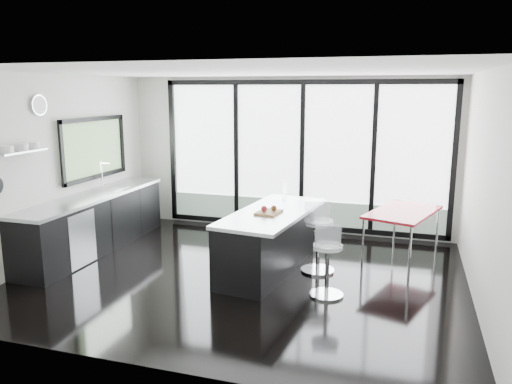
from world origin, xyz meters
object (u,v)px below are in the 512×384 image
(island, at_px, (268,240))
(red_table, at_px, (402,235))
(bar_stool_near, at_px, (327,270))
(bar_stool_far, at_px, (318,246))

(island, height_order, red_table, island)
(red_table, bearing_deg, bar_stool_near, -115.71)
(island, bearing_deg, bar_stool_far, 12.30)
(bar_stool_near, bearing_deg, bar_stool_far, 98.27)
(red_table, bearing_deg, bar_stool_far, -139.54)
(bar_stool_far, distance_m, red_table, 1.48)
(bar_stool_far, relative_size, red_table, 0.54)
(island, height_order, bar_stool_far, island)
(island, bearing_deg, red_table, 31.31)
(bar_stool_far, xyz_separation_m, red_table, (1.12, 0.96, -0.00))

